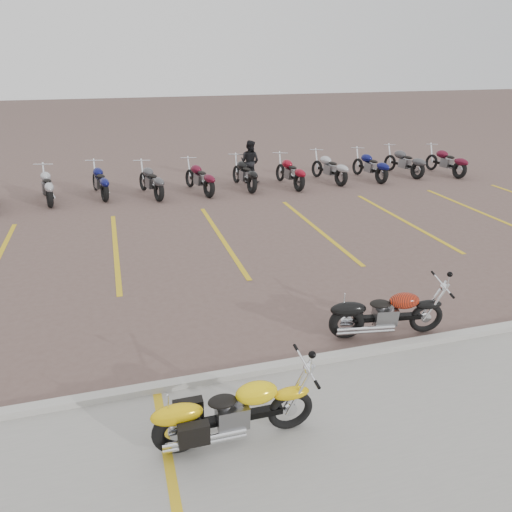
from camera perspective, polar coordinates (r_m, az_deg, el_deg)
The scene contains 8 objects.
ground at distance 9.60m, azimuth 1.29°, elevation -5.87°, with size 100.00×100.00×0.00m, color brown.
concrete_apron at distance 6.31m, azimuth 14.88°, elevation -24.45°, with size 60.00×5.00×0.01m, color #9E9B93.
curb at distance 7.96m, azimuth 5.71°, elevation -11.98°, with size 60.00×0.18×0.12m, color #ADAAA3.
parking_stripes at distance 13.14m, azimuth -3.95°, elevation 2.06°, with size 38.00×5.50×0.01m, color gold, non-canonical shape.
yellow_cruiser at distance 6.42m, azimuth -2.90°, elevation -17.53°, with size 2.04×0.30×0.84m.
flame_cruiser at distance 8.78m, azimuth 14.36°, elevation -6.45°, with size 1.99×0.47×0.82m.
person_b at distance 18.76m, azimuth -0.70°, elevation 10.73°, with size 0.76×0.59×1.57m, color black.
bg_bike_row at distance 17.86m, azimuth -4.12°, elevation 9.32°, with size 19.19×2.09×1.10m.
Camera 1 is at (-2.58, -8.07, 4.52)m, focal length 35.00 mm.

